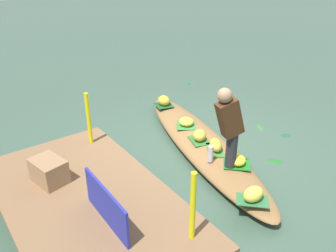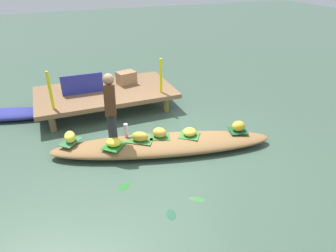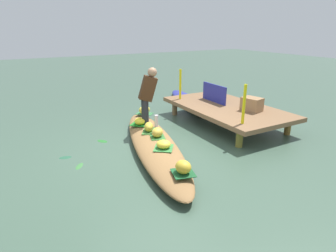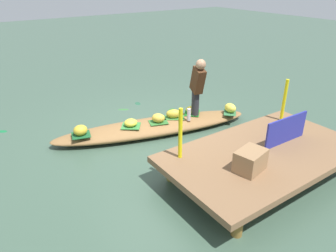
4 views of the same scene
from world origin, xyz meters
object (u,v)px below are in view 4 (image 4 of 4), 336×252
object	(u,v)px
banana_bunch_3	(192,110)
banana_bunch_5	(80,130)
market_banner	(286,130)
banana_bunch_0	(174,114)
vendor_boat	(155,127)
water_bottle	(189,115)
banana_bunch_2	(131,123)
produce_crate	(250,161)
vendor_person	(198,85)
banana_bunch_1	(230,108)
banana_bunch_4	(158,118)

from	to	relation	value
banana_bunch_3	banana_bunch_5	distance (m)	2.39
market_banner	banana_bunch_0	bearing A→B (deg)	-72.26
vendor_boat	banana_bunch_5	xyz separation A→B (m)	(1.47, -0.25, 0.23)
banana_bunch_0	water_bottle	bearing A→B (deg)	124.26
market_banner	banana_bunch_2	bearing A→B (deg)	-55.06
vendor_boat	produce_crate	world-z (taller)	produce_crate
vendor_boat	banana_bunch_0	bearing A→B (deg)	-177.52
banana_bunch_2	vendor_person	xyz separation A→B (m)	(-1.37, 0.36, 0.63)
vendor_boat	banana_bunch_2	xyz separation A→B (m)	(0.51, -0.07, 0.20)
banana_bunch_1	banana_bunch_5	distance (m)	3.17
vendor_boat	banana_bunch_0	distance (m)	0.48
banana_bunch_1	market_banner	size ratio (longest dim) A/B	0.31
vendor_person	produce_crate	size ratio (longest dim) A/B	2.83
banana_bunch_1	banana_bunch_5	size ratio (longest dim) A/B	1.12
vendor_person	banana_bunch_2	bearing A→B (deg)	-14.63
vendor_boat	banana_bunch_1	world-z (taller)	banana_bunch_1
vendor_boat	banana_bunch_2	world-z (taller)	banana_bunch_2
banana_bunch_5	banana_bunch_3	bearing A→B (deg)	171.45
banana_bunch_1	produce_crate	size ratio (longest dim) A/B	0.66
banana_bunch_0	banana_bunch_3	xyz separation A→B (m)	(-0.48, 0.01, -0.02)
banana_bunch_1	banana_bunch_3	world-z (taller)	banana_bunch_1
vendor_boat	banana_bunch_1	distance (m)	1.71
banana_bunch_1	vendor_person	size ratio (longest dim) A/B	0.23
banana_bunch_4	banana_bunch_2	bearing A→B (deg)	-16.02
vendor_boat	banana_bunch_5	size ratio (longest dim) A/B	15.94
banana_bunch_1	vendor_person	distance (m)	0.99
vendor_person	water_bottle	size ratio (longest dim) A/B	4.84
banana_bunch_2	market_banner	bearing A→B (deg)	124.13
banana_bunch_5	water_bottle	distance (m)	2.16
banana_bunch_0	banana_bunch_5	size ratio (longest dim) A/B	1.21
banana_bunch_5	produce_crate	size ratio (longest dim) A/B	0.59
banana_bunch_4	banana_bunch_5	bearing A→B (deg)	-12.98
banana_bunch_4	water_bottle	xyz separation A→B (m)	(-0.57, 0.27, 0.03)
water_bottle	produce_crate	bearing A→B (deg)	74.30
banana_bunch_3	market_banner	world-z (taller)	market_banner
vendor_boat	banana_bunch_4	xyz separation A→B (m)	(-0.04, 0.09, 0.22)
vendor_person	market_banner	distance (m)	2.03
vendor_boat	water_bottle	bearing A→B (deg)	163.48
produce_crate	banana_bunch_1	bearing A→B (deg)	-128.87
banana_bunch_5	banana_bunch_4	bearing A→B (deg)	167.02
banana_bunch_1	water_bottle	xyz separation A→B (m)	(1.00, -0.18, 0.03)
vendor_person	produce_crate	bearing A→B (deg)	68.87
banana_bunch_0	banana_bunch_4	world-z (taller)	banana_bunch_4
banana_bunch_1	banana_bunch_0	bearing A→B (deg)	-20.93
banana_bunch_0	banana_bunch_5	bearing A→B (deg)	-10.30
banana_bunch_0	banana_bunch_3	bearing A→B (deg)	178.42
banana_bunch_4	vendor_person	world-z (taller)	vendor_person
banana_bunch_1	vendor_person	world-z (taller)	vendor_person
produce_crate	banana_bunch_2	bearing A→B (deg)	-79.07
vendor_person	market_banner	world-z (taller)	vendor_person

